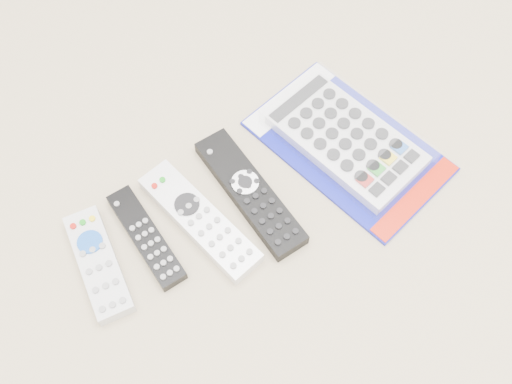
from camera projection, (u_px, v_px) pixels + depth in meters
remote_small_grey at (99, 264)px, 0.79m from camera, size 0.08×0.17×0.03m
remote_slim_black at (146, 237)px, 0.81m from camera, size 0.04×0.17×0.02m
remote_silver_dvd at (200, 220)px, 0.82m from camera, size 0.08×0.22×0.02m
remote_large_black at (250, 192)px, 0.84m from camera, size 0.06×0.23×0.02m
jumbo_remote_packaged at (347, 139)px, 0.88m from camera, size 0.22×0.32×0.04m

